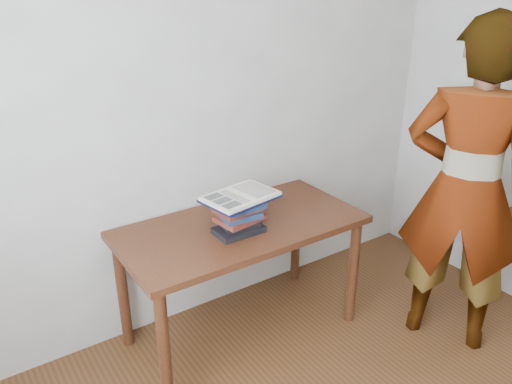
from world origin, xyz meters
TOP-DOWN VIEW (x-y plane):
  - room_shell at (-0.08, 0.01)m, footprint 3.54×3.54m
  - desk at (0.06, 1.38)m, footprint 1.35×0.67m
  - book_stack at (0.00, 1.31)m, footprint 0.27×0.21m
  - open_book at (0.02, 1.32)m, footprint 0.41×0.32m
  - reader at (1.05, 0.71)m, footprint 0.73×0.80m

SIDE VIEW (x-z plane):
  - desk at x=0.06m, z-range 0.26..0.98m
  - book_stack at x=0.00m, z-range 0.72..0.90m
  - open_book at x=0.02m, z-range 0.90..0.93m
  - reader at x=1.05m, z-range 0.00..1.84m
  - room_shell at x=-0.08m, z-range 0.32..2.94m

